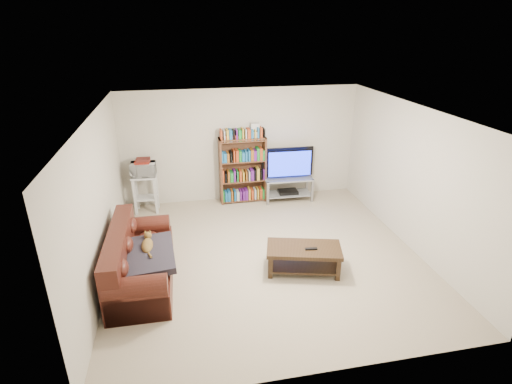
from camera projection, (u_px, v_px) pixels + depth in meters
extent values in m
plane|color=#BCAA8C|center=(266.00, 255.00, 6.69)|extent=(5.00, 5.00, 0.00)
plane|color=white|center=(268.00, 113.00, 5.76)|extent=(5.00, 5.00, 0.00)
plane|color=beige|center=(241.00, 145.00, 8.48)|extent=(5.00, 0.00, 5.00)
plane|color=beige|center=(323.00, 284.00, 3.97)|extent=(5.00, 0.00, 5.00)
plane|color=beige|center=(99.00, 202.00, 5.78)|extent=(0.00, 5.00, 5.00)
plane|color=beige|center=(413.00, 178.00, 6.67)|extent=(0.00, 5.00, 5.00)
cube|color=#431911|center=(143.00, 270.00, 5.98)|extent=(0.88, 1.99, 0.38)
cube|color=#431911|center=(120.00, 258.00, 5.83)|extent=(0.28, 1.98, 0.83)
cube|color=#431911|center=(137.00, 303.00, 5.17)|extent=(0.81, 0.25, 0.50)
cube|color=#431911|center=(146.00, 238.00, 6.74)|extent=(0.81, 0.25, 0.50)
cube|color=#2A262F|center=(147.00, 255.00, 5.75)|extent=(0.83, 1.04, 0.18)
cube|color=black|center=(304.00, 249.00, 6.14)|extent=(1.25, 0.84, 0.06)
cube|color=black|center=(303.00, 265.00, 6.26)|extent=(1.12, 0.75, 0.03)
cube|color=black|center=(270.00, 268.00, 6.05)|extent=(0.09, 0.09, 0.35)
cube|color=black|center=(338.00, 270.00, 5.99)|extent=(0.09, 0.09, 0.35)
cube|color=black|center=(271.00, 252.00, 6.46)|extent=(0.09, 0.09, 0.35)
cube|color=black|center=(334.00, 254.00, 6.40)|extent=(0.09, 0.09, 0.35)
cube|color=black|center=(311.00, 249.00, 6.08)|extent=(0.19, 0.07, 0.02)
cube|color=#999EA3|center=(288.00, 178.00, 8.62)|extent=(1.05, 0.49, 0.03)
cube|color=#999EA3|center=(288.00, 193.00, 8.75)|extent=(1.00, 0.47, 0.02)
cube|color=gray|center=(268.00, 194.00, 8.45)|extent=(0.05, 0.05, 0.52)
cube|color=gray|center=(312.00, 191.00, 8.60)|extent=(0.05, 0.05, 0.52)
cube|color=gray|center=(264.00, 187.00, 8.82)|extent=(0.05, 0.05, 0.52)
cube|color=gray|center=(307.00, 184.00, 8.97)|extent=(0.05, 0.05, 0.52)
imported|color=black|center=(289.00, 164.00, 8.48)|extent=(1.12, 0.18, 0.64)
cube|color=black|center=(288.00, 192.00, 8.74)|extent=(0.42, 0.30, 0.06)
cube|color=#56321E|center=(221.00, 172.00, 8.40)|extent=(0.04, 0.31, 1.42)
cube|color=#56321E|center=(264.00, 169.00, 8.58)|extent=(0.04, 0.31, 1.42)
cube|color=#56321E|center=(242.00, 138.00, 8.22)|extent=(0.99, 0.32, 0.03)
cube|color=maroon|center=(232.00, 136.00, 8.16)|extent=(0.29, 0.22, 0.08)
cube|color=silver|center=(144.00, 177.00, 7.99)|extent=(0.51, 0.38, 0.04)
cube|color=silver|center=(147.00, 198.00, 8.17)|extent=(0.46, 0.35, 0.03)
cube|color=silver|center=(135.00, 198.00, 7.99)|extent=(0.05, 0.05, 0.74)
cube|color=silver|center=(156.00, 197.00, 8.04)|extent=(0.05, 0.05, 0.74)
cube|color=silver|center=(137.00, 192.00, 8.24)|extent=(0.05, 0.05, 0.74)
cube|color=silver|center=(157.00, 191.00, 8.29)|extent=(0.05, 0.05, 0.74)
imported|color=silver|center=(143.00, 169.00, 7.93)|extent=(0.50, 0.36, 0.27)
cube|color=maroon|center=(142.00, 162.00, 7.86)|extent=(0.30, 0.27, 0.05)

